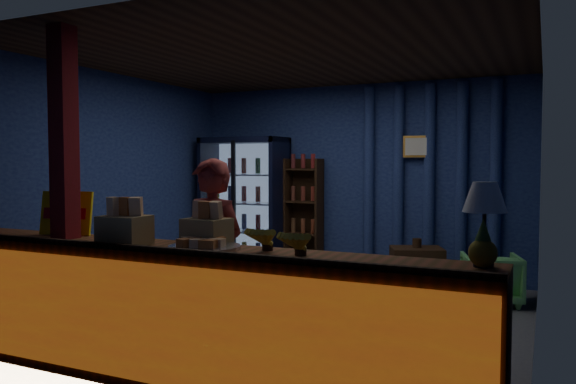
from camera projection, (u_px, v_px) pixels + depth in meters
name	position (u px, v px, depth m)	size (l,w,h in m)	color
ground	(289.00, 314.00, 5.73)	(4.60, 4.60, 0.00)	#515154
room_walls	(289.00, 160.00, 5.65)	(4.60, 4.60, 4.60)	navy
counter	(176.00, 313.00, 3.97)	(4.40, 0.57, 0.99)	brown
support_post	(65.00, 194.00, 4.38)	(0.16, 0.16, 2.60)	maroon
beverage_cooler	(247.00, 205.00, 8.07)	(1.20, 0.62, 1.90)	black
bottle_shelf	(305.00, 216.00, 7.85)	(0.50, 0.28, 1.60)	#352011
curtain_folds	(429.00, 182.00, 7.18)	(1.74, 0.14, 2.50)	navy
framed_picture	(417.00, 147.00, 7.18)	(0.36, 0.04, 0.28)	gold
shopkeeper	(211.00, 259.00, 4.38)	(0.58, 0.38, 1.58)	maroon
green_chair	(491.00, 279.00, 6.14)	(0.59, 0.60, 0.55)	#64C361
side_table	(417.00, 270.00, 6.64)	(0.71, 0.62, 0.65)	#352011
yellow_sign	(66.00, 213.00, 4.60)	(0.46, 0.19, 0.36)	yellow
snack_box_left	(125.00, 228.00, 4.06)	(0.34, 0.29, 0.35)	#9C7A4B
snack_box_centre	(207.00, 230.00, 4.01)	(0.32, 0.27, 0.32)	#9C7A4B
pastry_tray	(204.00, 246.00, 3.83)	(0.50, 0.50, 0.08)	silver
banana_bunches	(281.00, 240.00, 3.65)	(0.54, 0.31, 0.18)	gold
table_lamp	(485.00, 201.00, 3.17)	(0.25, 0.25, 0.49)	black
pineapple	(483.00, 248.00, 3.14)	(0.16, 0.16, 0.27)	olive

